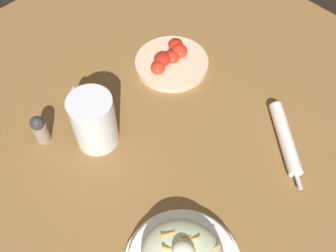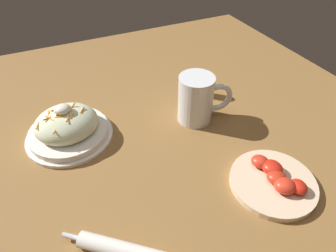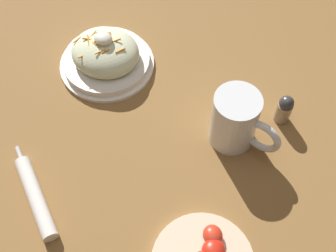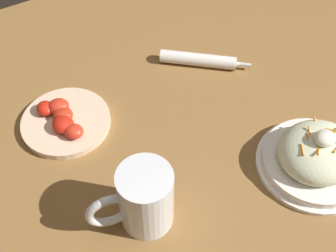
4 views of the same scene
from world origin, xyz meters
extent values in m
plane|color=olive|center=(0.00, 0.00, 0.00)|extent=(1.43, 1.43, 0.00)
cylinder|color=white|center=(-0.19, 0.12, 0.01)|extent=(0.23, 0.23, 0.01)
cylinder|color=white|center=(-0.19, 0.12, 0.02)|extent=(0.21, 0.21, 0.02)
ellipsoid|color=beige|center=(-0.19, 0.12, 0.05)|extent=(0.16, 0.15, 0.08)
cylinder|color=orange|center=(-0.23, 0.11, 0.08)|extent=(0.02, 0.03, 0.01)
cylinder|color=orange|center=(-0.21, 0.14, 0.09)|extent=(0.02, 0.01, 0.00)
cylinder|color=orange|center=(-0.20, 0.15, 0.08)|extent=(0.03, 0.01, 0.01)
cylinder|color=orange|center=(-0.23, 0.14, 0.08)|extent=(0.01, 0.02, 0.01)
cylinder|color=orange|center=(-0.20, 0.11, 0.09)|extent=(0.02, 0.01, 0.01)
cylinder|color=orange|center=(-0.26, 0.12, 0.07)|extent=(0.01, 0.02, 0.01)
cylinder|color=orange|center=(-0.15, 0.12, 0.08)|extent=(0.02, 0.02, 0.00)
cylinder|color=orange|center=(-0.19, 0.10, 0.08)|extent=(0.02, 0.03, 0.00)
cylinder|color=orange|center=(-0.17, 0.14, 0.09)|extent=(0.02, 0.02, 0.01)
cylinder|color=orange|center=(-0.22, 0.07, 0.07)|extent=(0.01, 0.02, 0.01)
cylinder|color=orange|center=(-0.18, 0.10, 0.08)|extent=(0.01, 0.02, 0.01)
cylinder|color=orange|center=(-0.21, 0.12, 0.09)|extent=(0.01, 0.02, 0.00)
cylinder|color=orange|center=(-0.23, 0.12, 0.08)|extent=(0.02, 0.01, 0.01)
ellipsoid|color=white|center=(-0.19, 0.13, 0.09)|extent=(0.04, 0.04, 0.02)
cylinder|color=white|center=(0.15, 0.05, 0.07)|extent=(0.10, 0.10, 0.14)
cylinder|color=gold|center=(0.15, 0.05, 0.04)|extent=(0.09, 0.09, 0.08)
cylinder|color=white|center=(0.15, 0.05, 0.09)|extent=(0.09, 0.09, 0.01)
torus|color=white|center=(0.21, 0.04, 0.06)|extent=(0.09, 0.03, 0.09)
cylinder|color=white|center=(-0.16, -0.24, 0.02)|extent=(0.16, 0.14, 0.03)
cylinder|color=silver|center=(-0.24, -0.17, 0.02)|extent=(0.03, 0.03, 0.01)
ellipsoid|color=red|center=(0.19, -0.18, 0.03)|extent=(0.05, 0.06, 0.03)
ellipsoid|color=red|center=(0.20, -0.21, 0.03)|extent=(0.05, 0.06, 0.03)
cylinder|color=gray|center=(0.24, 0.14, 0.03)|extent=(0.03, 0.03, 0.05)
sphere|color=#333333|center=(0.24, 0.14, 0.06)|extent=(0.03, 0.03, 0.03)
camera|label=1|loc=(-0.33, 0.30, 0.78)|focal=42.90mm
camera|label=2|loc=(-0.19, -0.50, 0.53)|focal=30.60mm
camera|label=3|loc=(0.23, -0.47, 0.86)|focal=48.77mm
camera|label=4|loc=(0.30, 0.39, 0.72)|focal=45.50mm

